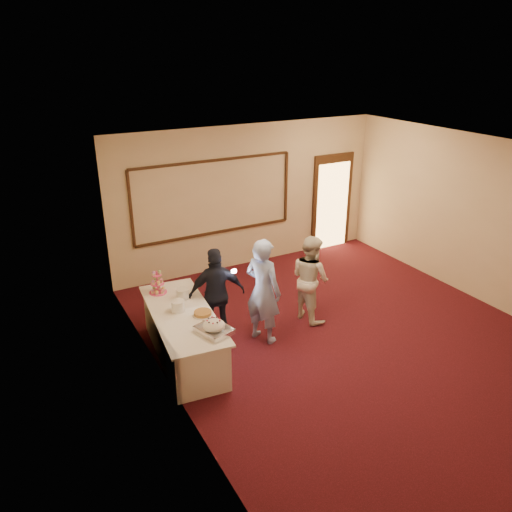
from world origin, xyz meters
The scene contains 14 objects.
floor centered at (0.00, 0.00, 0.00)m, with size 7.00×7.00×0.00m, color #330B0F.
room_walls centered at (0.00, 0.00, 2.03)m, with size 6.04×7.04×3.02m.
wall_molding centered at (-0.80, 3.47, 1.60)m, with size 3.45×0.04×1.55m.
doorway centered at (2.15, 3.45, 1.08)m, with size 1.05×0.07×2.20m.
buffet_table centered at (-2.56, 0.75, 0.39)m, with size 1.10×2.32×0.77m.
pavlova_tray centered at (-2.37, 0.03, 0.85)m, with size 0.49×0.56×0.19m.
cupcake_stand centered at (-2.67, 1.56, 0.92)m, with size 0.28×0.28×0.42m.
plate_stack_a centered at (-2.59, 0.83, 0.86)m, with size 0.21×0.21×0.17m.
plate_stack_b centered at (-2.39, 1.17, 0.85)m, with size 0.20×0.20×0.17m.
tart centered at (-2.32, 0.54, 0.80)m, with size 0.30×0.30×0.06m.
man centered at (-1.25, 0.63, 0.87)m, with size 0.64×0.42×1.74m, color #90A8E6.
woman centered at (-0.21, 0.85, 0.76)m, with size 0.74×0.58×1.53m, color silver.
guest centered at (-1.87, 1.05, 0.78)m, with size 0.91×0.38×1.55m, color black.
camera_flash centered at (-1.64, 0.86, 1.21)m, with size 0.07×0.04×0.05m, color white.
Camera 1 is at (-4.69, -5.47, 4.43)m, focal length 35.00 mm.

